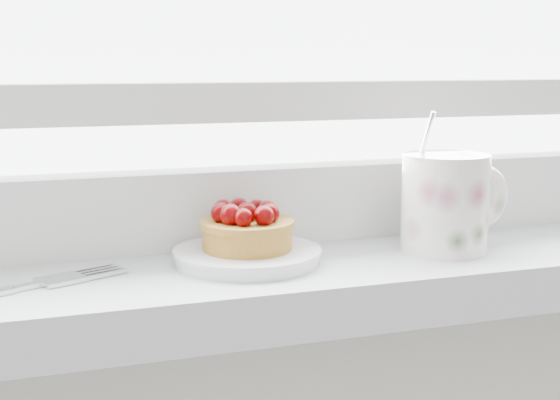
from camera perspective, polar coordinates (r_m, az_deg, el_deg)
name	(u,v)px	position (r m, az deg, el deg)	size (l,w,h in m)	color
saucer	(247,256)	(0.65, -2.40, -4.11)	(0.12, 0.12, 0.01)	white
raspberry_tart	(247,228)	(0.65, -2.46, -2.07)	(0.08, 0.08, 0.04)	#936220
floral_mug	(448,200)	(0.70, 12.16, -0.03)	(0.11, 0.09, 0.12)	white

